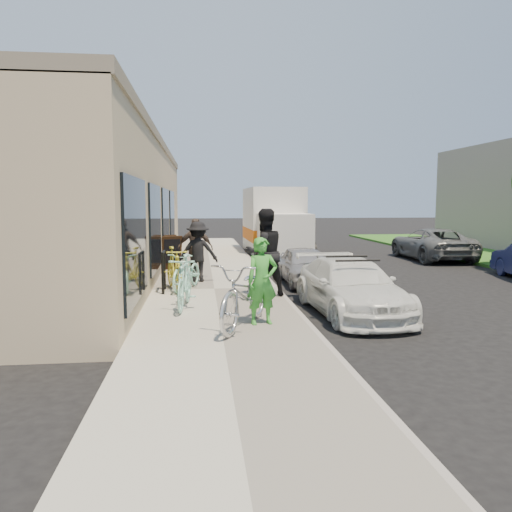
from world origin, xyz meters
name	(u,v)px	position (x,y,z in m)	size (l,w,h in m)	color
ground	(324,321)	(0.00, 0.00, 0.00)	(120.00, 120.00, 0.00)	black
sidewalk	(214,292)	(-2.00, 3.00, 0.07)	(3.00, 34.00, 0.15)	#A3A093
curb	(277,291)	(-0.45, 3.00, 0.07)	(0.12, 34.00, 0.13)	gray
storefront	(112,206)	(-5.24, 7.99, 2.12)	(3.60, 20.00, 4.22)	tan
bike_rack	(163,267)	(-3.20, 2.70, 0.73)	(0.07, 0.69, 0.96)	black
sandwich_board	(170,252)	(-3.28, 6.72, 0.69)	(0.83, 0.83, 1.06)	black
sedan_white	(351,287)	(0.68, 0.56, 0.56)	(1.76, 3.91, 1.15)	white
sedan_silver	(305,265)	(0.53, 4.30, 0.52)	(1.23, 3.05, 1.04)	#A0A0A6
moving_truck	(275,225)	(0.85, 12.03, 1.27)	(2.29, 5.86, 2.86)	silver
far_car_gray	(431,244)	(6.69, 9.50, 0.62)	(2.05, 4.44, 1.23)	#545759
tandem_bike	(245,294)	(-1.58, -0.82, 0.71)	(0.74, 2.14, 1.12)	silver
woman_rider	(262,281)	(-1.28, -0.64, 0.90)	(0.55, 0.36, 1.51)	green
man_standing	(264,253)	(-0.92, 1.89, 1.13)	(0.96, 0.74, 1.97)	black
cruiser_bike_a	(184,282)	(-2.66, 0.84, 0.68)	(0.50, 1.76, 1.06)	#99E4CD
cruiser_bike_b	(187,271)	(-2.65, 2.95, 0.60)	(0.60, 1.72, 0.90)	#99E4CD
cruiser_bike_c	(174,269)	(-2.95, 2.85, 0.67)	(0.49, 1.72, 1.04)	gold
bystander_a	(198,252)	(-2.39, 4.16, 0.95)	(1.03, 0.59, 1.60)	black
bystander_b	(195,248)	(-2.47, 4.84, 0.98)	(0.98, 0.41, 1.66)	#514139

